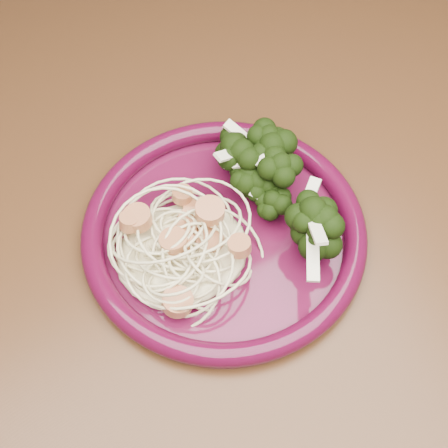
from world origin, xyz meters
name	(u,v)px	position (x,y,z in m)	size (l,w,h in m)	color
dining_table	(264,239)	(0.00, 0.00, 0.65)	(1.20, 0.80, 0.75)	#472814
dinner_plate	(224,231)	(-0.06, -0.04, 0.76)	(0.26, 0.26, 0.02)	#430A23
spaghetti_pile	(182,248)	(-0.10, -0.04, 0.77)	(0.11, 0.10, 0.02)	beige
scallop_cluster	(180,227)	(-0.10, -0.04, 0.80)	(0.11, 0.11, 0.04)	tan
broccoli_pile	(274,192)	(-0.02, -0.03, 0.78)	(0.08, 0.13, 0.05)	black
onion_garnish	(276,171)	(-0.02, -0.03, 0.81)	(0.06, 0.09, 0.05)	beige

